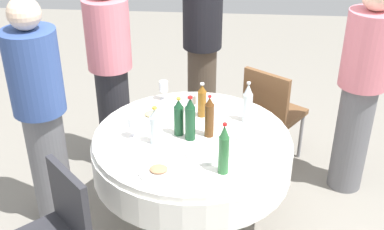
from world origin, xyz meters
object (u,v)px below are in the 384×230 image
object	(u,v)px
person_far	(361,88)
chair_near	(271,109)
plate_east	(152,116)
person_left	(111,71)
bottle_clear_mid	(248,103)
bottle_dark_green_near	(190,119)
bottle_amber_west	(202,101)
plate_south	(252,136)
wine_glass_left	(133,123)
person_west	(202,45)
plate_north	(159,171)
wine_glass_front	(164,87)
dining_table	(192,155)
chair_front	(57,229)
person_right	(41,114)
bottle_clear_front	(155,126)
plate_rear	(205,153)
bottle_dark_green_right	(179,117)
bottle_green_left	(224,150)
bottle_brown_far	(209,117)

from	to	relation	value
person_far	chair_near	distance (m)	0.74
plate_east	person_left	distance (m)	0.64
bottle_clear_mid	bottle_dark_green_near	xyz separation A→B (m)	(0.36, 0.27, 0.01)
bottle_amber_west	plate_south	world-z (taller)	bottle_amber_west
wine_glass_left	plate_east	size ratio (longest dim) A/B	0.63
person_west	person_left	bearing A→B (deg)	-138.87
plate_north	chair_near	xyz separation A→B (m)	(-0.74, -1.24, -0.23)
wine_glass_front	plate_north	size ratio (longest dim) A/B	0.62
dining_table	person_west	size ratio (longest dim) A/B	0.80
plate_north	chair_front	bearing A→B (deg)	26.48
person_right	bottle_amber_west	bearing A→B (deg)	-75.41
wine_glass_front	plate_east	bearing A→B (deg)	79.97
bottle_amber_west	plate_east	world-z (taller)	bottle_amber_west
bottle_amber_west	wine_glass_left	distance (m)	0.53
person_left	person_west	bearing A→B (deg)	-2.08
dining_table	chair_near	world-z (taller)	chair_near
person_right	chair_near	bearing A→B (deg)	-62.46
bottle_amber_west	plate_south	size ratio (longest dim) A/B	1.19
chair_front	plate_north	bearing A→B (deg)	-108.13
bottle_dark_green_near	chair_near	xyz separation A→B (m)	(-0.58, -0.86, -0.36)
bottle_clear_front	wine_glass_left	world-z (taller)	bottle_clear_front
chair_near	plate_rear	bearing A→B (deg)	-79.78
person_west	person_left	size ratio (longest dim) A/B	1.01
bottle_dark_green_right	plate_south	world-z (taller)	bottle_dark_green_right
plate_east	chair_near	distance (m)	1.08
bottle_green_left	plate_east	world-z (taller)	bottle_green_left
chair_near	bottle_green_left	bearing A→B (deg)	-71.70
plate_east	person_far	xyz separation A→B (m)	(-1.48, -0.33, 0.11)
wine_glass_left	bottle_brown_far	bearing A→B (deg)	-173.21
plate_north	person_left	bearing A→B (deg)	-64.99
wine_glass_front	plate_south	world-z (taller)	wine_glass_front
wine_glass_front	plate_rear	size ratio (longest dim) A/B	0.61
bottle_dark_green_right	wine_glass_front	size ratio (longest dim) A/B	1.81
plate_east	plate_south	bearing A→B (deg)	162.63
bottle_brown_far	bottle_clear_front	xyz separation A→B (m)	(0.33, 0.11, -0.02)
bottle_dark_green_right	bottle_clear_mid	size ratio (longest dim) A/B	0.92
bottle_amber_west	bottle_clear_mid	distance (m)	0.31
bottle_brown_far	plate_north	size ratio (longest dim) A/B	1.23
plate_north	bottle_green_left	bearing A→B (deg)	-174.42
wine_glass_left	plate_north	world-z (taller)	wine_glass_left
bottle_amber_west	chair_front	xyz separation A→B (m)	(0.75, 0.97, -0.34)
bottle_green_left	person_right	distance (m)	1.26
bottle_green_left	wine_glass_front	world-z (taller)	bottle_green_left
plate_rear	chair_near	size ratio (longest dim) A/B	0.28
bottle_dark_green_right	bottle_amber_west	xyz separation A→B (m)	(-0.13, -0.26, -0.01)
bottle_amber_west	wine_glass_front	distance (m)	0.37
bottle_brown_far	chair_front	distance (m)	1.14
bottle_dark_green_right	bottle_brown_far	world-z (taller)	bottle_brown_far
bottle_dark_green_near	wine_glass_front	bearing A→B (deg)	-65.76
bottle_brown_far	person_far	size ratio (longest dim) A/B	0.18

